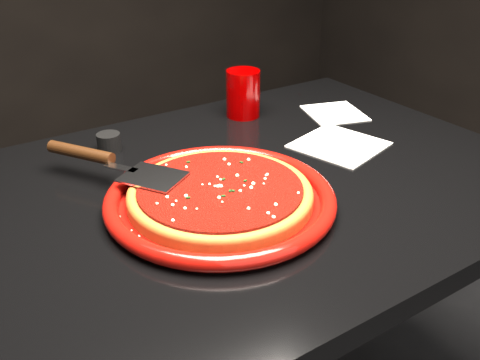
% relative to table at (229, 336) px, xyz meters
% --- Properties ---
extents(table, '(1.20, 0.80, 0.75)m').
position_rel_table_xyz_m(table, '(0.00, 0.00, 0.00)').
color(table, black).
rests_on(table, floor).
extents(plate, '(0.42, 0.42, 0.03)m').
position_rel_table_xyz_m(plate, '(-0.05, -0.06, 0.39)').
color(plate, maroon).
rests_on(plate, table).
extents(pizza_crust, '(0.34, 0.34, 0.02)m').
position_rel_table_xyz_m(pizza_crust, '(-0.05, -0.06, 0.39)').
color(pizza_crust, brown).
rests_on(pizza_crust, plate).
extents(pizza_crust_rim, '(0.34, 0.34, 0.02)m').
position_rel_table_xyz_m(pizza_crust_rim, '(-0.05, -0.06, 0.40)').
color(pizza_crust_rim, brown).
rests_on(pizza_crust_rim, plate).
extents(pizza_sauce, '(0.30, 0.30, 0.01)m').
position_rel_table_xyz_m(pizza_sauce, '(-0.05, -0.06, 0.41)').
color(pizza_sauce, maroon).
rests_on(pizza_sauce, plate).
extents(parmesan_dusting, '(0.27, 0.27, 0.01)m').
position_rel_table_xyz_m(parmesan_dusting, '(-0.05, -0.06, 0.42)').
color(parmesan_dusting, '#F7EBBE').
rests_on(parmesan_dusting, plate).
extents(basil_flecks, '(0.25, 0.25, 0.00)m').
position_rel_table_xyz_m(basil_flecks, '(-0.05, -0.06, 0.41)').
color(basil_flecks, black).
rests_on(basil_flecks, plate).
extents(pizza_server, '(0.27, 0.34, 0.03)m').
position_rel_table_xyz_m(pizza_server, '(-0.17, 0.11, 0.42)').
color(pizza_server, '#B5B7BC').
rests_on(pizza_server, plate).
extents(cup, '(0.11, 0.11, 0.11)m').
position_rel_table_xyz_m(cup, '(0.22, 0.28, 0.43)').
color(cup, '#7F0000').
rests_on(cup, table).
extents(napkin_a, '(0.21, 0.21, 0.00)m').
position_rel_table_xyz_m(napkin_a, '(0.29, 0.02, 0.38)').
color(napkin_a, silver).
rests_on(napkin_a, table).
extents(napkin_b, '(0.16, 0.17, 0.00)m').
position_rel_table_xyz_m(napkin_b, '(0.42, 0.17, 0.38)').
color(napkin_b, silver).
rests_on(napkin_b, table).
extents(ramekin, '(0.06, 0.06, 0.04)m').
position_rel_table_xyz_m(ramekin, '(-0.13, 0.26, 0.39)').
color(ramekin, black).
rests_on(ramekin, table).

